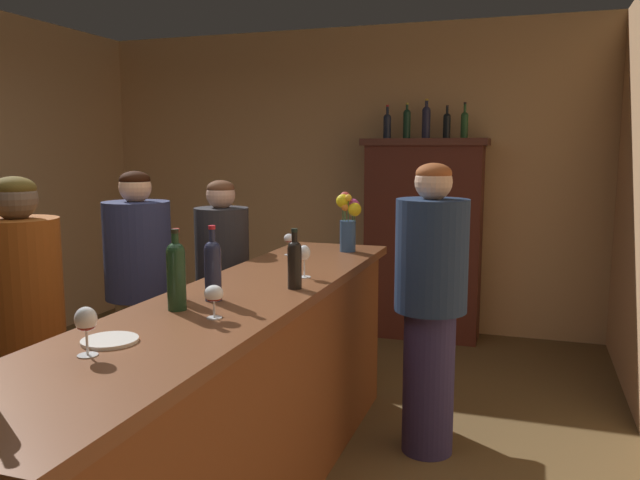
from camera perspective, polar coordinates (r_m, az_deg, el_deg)
wall_back at (r=6.12m, az=1.95°, el=5.57°), size 4.96×0.12×2.80m
bar_counter at (r=3.02m, az=-7.14°, el=-14.42°), size 0.65×3.18×1.04m
display_cabinet at (r=5.68m, az=9.31°, el=0.40°), size 1.08×0.42×1.77m
wine_bottle_malbec at (r=2.59m, az=-12.87°, el=-2.89°), size 0.08×0.08×0.33m
wine_bottle_syrah at (r=2.73m, az=-9.66°, el=-2.43°), size 0.07×0.07×0.32m
wine_bottle_merlot at (r=2.77m, az=-12.76°, el=-2.58°), size 0.07×0.07×0.31m
wine_bottle_rose at (r=2.92m, az=-2.31°, el=-1.98°), size 0.07×0.07×0.28m
wine_glass_front at (r=2.45m, az=-9.57°, el=-4.94°), size 0.07×0.07×0.13m
wine_glass_mid at (r=3.85m, az=-2.81°, el=0.04°), size 0.06×0.06×0.13m
wine_glass_rear at (r=2.11m, az=-20.39°, el=-6.95°), size 0.07×0.07×0.16m
wine_glass_spare at (r=3.18m, az=-1.43°, el=-1.30°), size 0.07×0.07×0.17m
flower_arrangement at (r=3.98m, az=2.59°, el=1.96°), size 0.16×0.12×0.38m
cheese_plate at (r=2.26m, az=-18.46°, el=-8.61°), size 0.19×0.19×0.01m
display_bottle_left at (r=5.69m, az=6.10°, el=10.33°), size 0.07×0.07×0.29m
display_bottle_midleft at (r=5.66m, az=7.85°, el=10.48°), size 0.06×0.06×0.31m
display_bottle_center at (r=5.63m, az=9.57°, el=10.58°), size 0.07×0.07×0.34m
display_bottle_midright at (r=5.60m, az=11.39°, el=10.22°), size 0.06×0.06×0.28m
display_bottle_right at (r=5.59m, az=12.93°, el=10.23°), size 0.06×0.06×0.30m
patron_tall at (r=3.95m, az=-16.00°, el=-4.41°), size 0.39×0.39×1.56m
patron_by_cabinet at (r=4.16m, az=-8.77°, el=-3.98°), size 0.35×0.35×1.49m
patron_in_navy at (r=3.28m, az=-25.23°, el=-7.25°), size 0.37×0.37×1.56m
bartender at (r=3.50m, az=9.96°, el=-5.25°), size 0.39×0.39×1.61m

